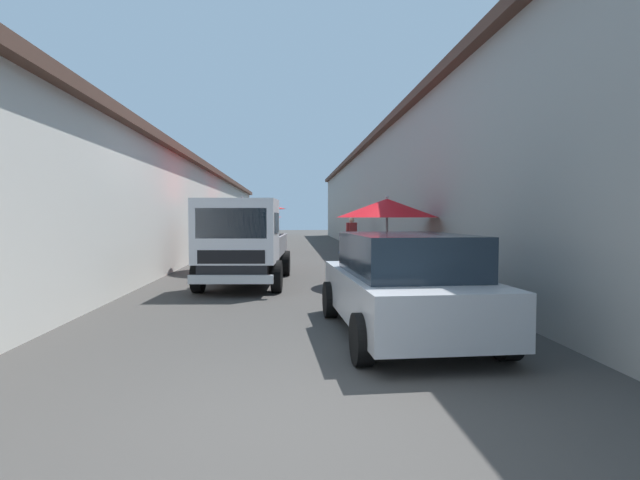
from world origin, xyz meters
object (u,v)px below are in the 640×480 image
at_px(vendor_by_crates, 352,234).
at_px(plastic_stool, 343,255).
at_px(parked_scooter, 371,261).
at_px(fruit_stall_mid_lane, 253,215).
at_px(fruit_stall_near_right, 388,215).
at_px(fruit_stall_far_right, 242,212).
at_px(hatchback_car, 403,284).
at_px(delivery_truck, 242,244).

height_order(vendor_by_crates, plastic_stool, vendor_by_crates).
bearing_deg(parked_scooter, vendor_by_crates, -2.71).
bearing_deg(fruit_stall_mid_lane, fruit_stall_near_right, -160.02).
height_order(fruit_stall_far_right, vendor_by_crates, fruit_stall_far_right).
xyz_separation_m(fruit_stall_near_right, parked_scooter, (1.83, 0.09, -1.29)).
height_order(hatchback_car, parked_scooter, hatchback_car).
xyz_separation_m(fruit_stall_near_right, hatchback_car, (-4.97, 0.80, -1.00)).
relative_size(fruit_stall_mid_lane, hatchback_car, 0.66).
distance_m(fruit_stall_near_right, plastic_stool, 5.66).
relative_size(hatchback_car, vendor_by_crates, 2.38).
bearing_deg(fruit_stall_mid_lane, vendor_by_crates, -121.96).
xyz_separation_m(delivery_truck, parked_scooter, (2.01, -3.43, -0.59)).
bearing_deg(plastic_stool, hatchback_car, 178.27).
height_order(fruit_stall_near_right, fruit_stall_mid_lane, fruit_stall_mid_lane).
bearing_deg(delivery_truck, plastic_stool, -28.27).
relative_size(fruit_stall_near_right, fruit_stall_mid_lane, 0.95).
xyz_separation_m(hatchback_car, vendor_by_crates, (13.48, -1.03, 0.24)).
xyz_separation_m(vendor_by_crates, parked_scooter, (-6.69, 0.32, -0.52)).
relative_size(delivery_truck, vendor_by_crates, 2.99).
height_order(delivery_truck, plastic_stool, delivery_truck).
bearing_deg(hatchback_car, fruit_stall_near_right, -9.13).
distance_m(fruit_stall_mid_lane, fruit_stall_far_right, 7.66).
relative_size(fruit_stall_far_right, vendor_by_crates, 1.66).
relative_size(fruit_stall_near_right, hatchback_car, 0.62).
bearing_deg(vendor_by_crates, fruit_stall_near_right, 178.46).
xyz_separation_m(fruit_stall_far_right, delivery_truck, (-3.72, -0.36, -0.80)).
bearing_deg(plastic_stool, fruit_stall_near_right, -174.95).
distance_m(fruit_stall_mid_lane, vendor_by_crates, 5.13).
bearing_deg(fruit_stall_mid_lane, fruit_stall_far_right, -178.55).
distance_m(fruit_stall_near_right, fruit_stall_far_right, 5.25).
relative_size(fruit_stall_near_right, plastic_stool, 5.72).
height_order(fruit_stall_far_right, hatchback_car, fruit_stall_far_right).
bearing_deg(fruit_stall_far_right, vendor_by_crates, -39.51).
bearing_deg(fruit_stall_near_right, fruit_stall_mid_lane, 19.98).
height_order(fruit_stall_mid_lane, vendor_by_crates, fruit_stall_mid_lane).
relative_size(fruit_stall_mid_lane, parked_scooter, 1.58).
relative_size(fruit_stall_mid_lane, vendor_by_crates, 1.56).
bearing_deg(fruit_stall_far_right, parked_scooter, -114.27).
distance_m(delivery_truck, parked_scooter, 4.02).
distance_m(parked_scooter, plastic_stool, 3.66).
relative_size(hatchback_car, delivery_truck, 0.80).
height_order(parked_scooter, plastic_stool, parked_scooter).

